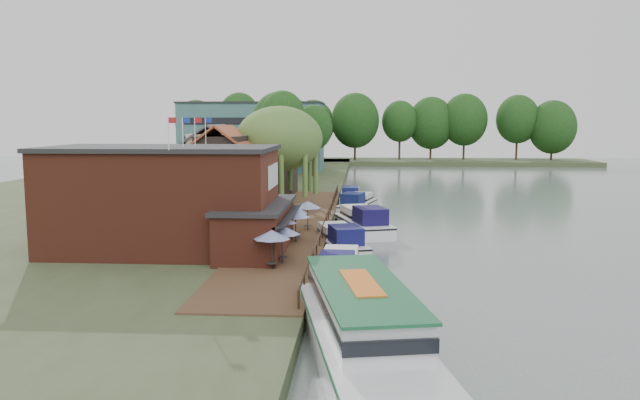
{
  "coord_description": "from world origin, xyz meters",
  "views": [
    {
      "loc": [
        -2.38,
        -42.56,
        9.98
      ],
      "look_at": [
        -6.0,
        12.0,
        3.0
      ],
      "focal_mm": 35.0,
      "sensor_mm": 36.0,
      "label": 1
    }
  ],
  "objects": [
    {
      "name": "bank_tree_3",
      "position": [
        -16.53,
        76.94,
        7.97
      ],
      "size": [
        7.82,
        7.82,
        13.95
      ],
      "primitive_type": null,
      "color": "#143811",
      "rests_on": "land_bank"
    },
    {
      "name": "ground",
      "position": [
        0.0,
        0.0,
        0.0
      ],
      "size": [
        260.0,
        260.0,
        0.0
      ],
      "primitive_type": "plane",
      "color": "#576462",
      "rests_on": "ground"
    },
    {
      "name": "cruiser_0",
      "position": [
        -3.71,
        -5.15,
        1.11
      ],
      "size": [
        3.38,
        9.4,
        2.23
      ],
      "primitive_type": null,
      "rotation": [
        0.0,
        0.0,
        -0.04
      ],
      "color": "white",
      "rests_on": "ground"
    },
    {
      "name": "cottage_b",
      "position": [
        -18.0,
        24.0,
        5.25
      ],
      "size": [
        9.6,
        8.6,
        8.5
      ],
      "primitive_type": null,
      "color": "beige",
      "rests_on": "land_bank"
    },
    {
      "name": "cruiser_3",
      "position": [
        -2.8,
        25.77,
        1.13
      ],
      "size": [
        5.33,
        9.85,
        2.25
      ],
      "primitive_type": null,
      "rotation": [
        0.0,
        0.0,
        -0.26
      ],
      "color": "silver",
      "rests_on": "ground"
    },
    {
      "name": "pub",
      "position": [
        -14.0,
        -1.0,
        4.65
      ],
      "size": [
        20.0,
        11.0,
        7.3
      ],
      "primitive_type": null,
      "color": "maroon",
      "rests_on": "land_bank"
    },
    {
      "name": "umbrella_0",
      "position": [
        -7.69,
        -6.09,
        2.29
      ],
      "size": [
        2.21,
        2.21,
        2.38
      ],
      "primitive_type": null,
      "color": "navy",
      "rests_on": "quay_deck"
    },
    {
      "name": "bank_tree_5",
      "position": [
        -15.34,
        92.68,
        6.92
      ],
      "size": [
        8.2,
        8.2,
        11.84
      ],
      "primitive_type": null,
      "color": "#143811",
      "rests_on": "land_bank"
    },
    {
      "name": "bank_tree_4",
      "position": [
        -17.79,
        85.22,
        7.21
      ],
      "size": [
        7.21,
        7.21,
        12.42
      ],
      "primitive_type": null,
      "color": "#143811",
      "rests_on": "land_bank"
    },
    {
      "name": "umbrella_3",
      "position": [
        -7.16,
        2.48,
        2.29
      ],
      "size": [
        2.16,
        2.16,
        2.38
      ],
      "primitive_type": null,
      "color": "#1B4098",
      "rests_on": "quay_deck"
    },
    {
      "name": "cottage_c",
      "position": [
        -14.0,
        33.0,
        5.25
      ],
      "size": [
        7.6,
        7.6,
        8.5
      ],
      "primitive_type": null,
      "color": "black",
      "rests_on": "land_bank"
    },
    {
      "name": "tour_boat",
      "position": [
        -2.19,
        -17.69,
        1.64
      ],
      "size": [
        7.0,
        15.57,
        3.29
      ],
      "primitive_type": null,
      "rotation": [
        0.0,
        0.0,
        0.19
      ],
      "color": "silver",
      "rests_on": "ground"
    },
    {
      "name": "bank_tree_1",
      "position": [
        -14.91,
        51.84,
        7.67
      ],
      "size": [
        8.23,
        8.23,
        13.33
      ],
      "primitive_type": null,
      "color": "#143811",
      "rests_on": "land_bank"
    },
    {
      "name": "willow",
      "position": [
        -10.5,
        19.0,
        6.21
      ],
      "size": [
        8.6,
        8.6,
        10.43
      ],
      "primitive_type": null,
      "color": "#476B2D",
      "rests_on": "land_bank"
    },
    {
      "name": "hotel_block",
      "position": [
        -22.0,
        70.0,
        7.15
      ],
      "size": [
        25.4,
        12.4,
        12.3
      ],
      "primitive_type": null,
      "color": "#38666B",
      "rests_on": "land_bank"
    },
    {
      "name": "umbrella_1",
      "position": [
        -7.3,
        -4.43,
        2.29
      ],
      "size": [
        2.32,
        2.32,
        2.38
      ],
      "primitive_type": null,
      "color": "navy",
      "rests_on": "quay_deck"
    },
    {
      "name": "land_bank",
      "position": [
        -30.0,
        35.0,
        0.5
      ],
      "size": [
        50.0,
        140.0,
        1.0
      ],
      "primitive_type": "cube",
      "color": "#384728",
      "rests_on": "ground"
    },
    {
      "name": "umbrella_5",
      "position": [
        -6.7,
        7.46,
        2.29
      ],
      "size": [
        2.24,
        2.24,
        2.38
      ],
      "primitive_type": null,
      "color": "navy",
      "rests_on": "quay_deck"
    },
    {
      "name": "cottage_a",
      "position": [
        -15.0,
        14.0,
        5.25
      ],
      "size": [
        8.6,
        7.6,
        8.5
      ],
      "primitive_type": null,
      "color": "black",
      "rests_on": "land_bank"
    },
    {
      "name": "bank_tree_2",
      "position": [
        -10.21,
        58.07,
        6.75
      ],
      "size": [
        6.37,
        6.37,
        11.5
      ],
      "primitive_type": null,
      "color": "#143811",
      "rests_on": "land_bank"
    },
    {
      "name": "umbrella_4",
      "position": [
        -7.37,
        4.31,
        2.29
      ],
      "size": [
        1.94,
        1.94,
        2.38
      ],
      "primitive_type": null,
      "color": "navy",
      "rests_on": "quay_deck"
    },
    {
      "name": "cruiser_4",
      "position": [
        -3.65,
        33.05,
        1.07
      ],
      "size": [
        2.94,
        8.99,
        2.14
      ],
      "primitive_type": null,
      "rotation": [
        0.0,
        0.0,
        0.0
      ],
      "color": "white",
      "rests_on": "ground"
    },
    {
      "name": "quay_rail",
      "position": [
        -5.3,
        10.5,
        1.5
      ],
      "size": [
        0.2,
        49.0,
        1.0
      ],
      "primitive_type": null,
      "color": "black",
      "rests_on": "land_bank"
    },
    {
      "name": "swan",
      "position": [
        -0.85,
        -12.47,
        0.22
      ],
      "size": [
        0.44,
        0.44,
        0.44
      ],
      "primitive_type": "sphere",
      "color": "white",
      "rests_on": "ground"
    },
    {
      "name": "cruiser_2",
      "position": [
        -2.15,
        12.6,
        1.28
      ],
      "size": [
        6.31,
        11.02,
        2.57
      ],
      "primitive_type": null,
      "rotation": [
        0.0,
        0.0,
        0.3
      ],
      "color": "white",
      "rests_on": "ground"
    },
    {
      "name": "cruiser_1",
      "position": [
        -3.96,
        4.18,
        1.14
      ],
      "size": [
        5.59,
        9.97,
        2.28
      ],
      "primitive_type": null,
      "rotation": [
        0.0,
        0.0,
        0.28
      ],
      "color": "silver",
      "rests_on": "ground"
    },
    {
      "name": "umbrella_2",
      "position": [
        -7.83,
        -0.17,
        2.29
      ],
      "size": [
        2.05,
        2.05,
        2.38
      ],
      "primitive_type": null,
      "color": "navy",
      "rests_on": "quay_deck"
    },
    {
      "name": "quay_deck",
      "position": [
        -8.0,
        10.0,
        1.05
      ],
      "size": [
        6.0,
        50.0,
        0.1
      ],
      "primitive_type": "cube",
      "color": "#47301E",
      "rests_on": "land_bank"
    },
    {
      "name": "bank_tree_0",
      "position": [
        -12.92,
        40.95,
        7.49
      ],
      "size": [
        6.01,
        6.01,
        12.98
      ],
      "primitive_type": null,
      "color": "#143811",
      "rests_on": "land_bank"
    }
  ]
}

